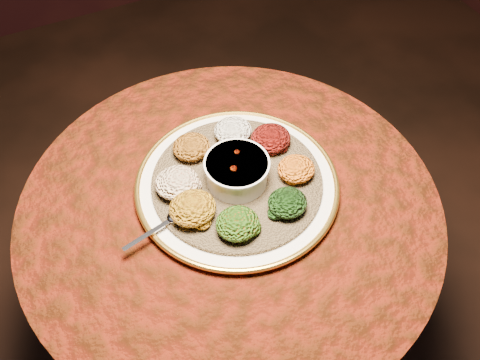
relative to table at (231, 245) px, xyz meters
name	(u,v)px	position (x,y,z in m)	size (l,w,h in m)	color
table	(231,245)	(0.00, 0.00, 0.00)	(0.96, 0.96, 0.73)	black
platter	(237,184)	(0.03, 0.03, 0.19)	(0.57, 0.57, 0.02)	white
injera	(237,181)	(0.03, 0.03, 0.20)	(0.39, 0.39, 0.01)	olive
stew_bowl	(237,170)	(0.03, 0.03, 0.24)	(0.15, 0.15, 0.06)	silver
spoon	(173,218)	(-0.14, -0.01, 0.21)	(0.16, 0.05, 0.01)	silver
portion_ayib	(233,131)	(0.08, 0.16, 0.23)	(0.09, 0.09, 0.04)	silver
portion_kitfo	(271,138)	(0.15, 0.10, 0.23)	(0.10, 0.09, 0.05)	black
portion_tikil	(296,169)	(0.16, -0.01, 0.23)	(0.09, 0.08, 0.04)	#A8710E
portion_gomen	(287,203)	(0.10, -0.09, 0.23)	(0.09, 0.08, 0.04)	black
portion_mixveg	(238,224)	(-0.02, -0.09, 0.23)	(0.09, 0.09, 0.04)	#9F3B0A
portion_kik	(193,208)	(-0.09, -0.01, 0.23)	(0.10, 0.10, 0.05)	#A5740E
portion_timatim	(177,183)	(-0.10, 0.07, 0.23)	(0.10, 0.09, 0.05)	maroon
portion_shiro	(191,147)	(-0.03, 0.15, 0.23)	(0.09, 0.08, 0.04)	#8A4D10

